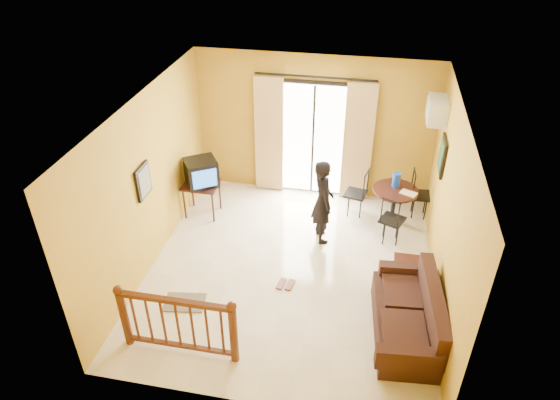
% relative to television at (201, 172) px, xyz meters
% --- Properties ---
extents(ground, '(5.00, 5.00, 0.00)m').
position_rel_television_xyz_m(ground, '(1.87, -1.29, -0.90)').
color(ground, beige).
rests_on(ground, ground).
extents(room_shell, '(5.00, 5.00, 5.00)m').
position_rel_television_xyz_m(room_shell, '(1.87, -1.29, 0.81)').
color(room_shell, white).
rests_on(room_shell, ground).
extents(balcony_door, '(2.25, 0.14, 2.46)m').
position_rel_television_xyz_m(balcony_door, '(1.87, 1.14, 0.29)').
color(balcony_door, black).
rests_on(balcony_door, ground).
extents(tv_table, '(0.66, 0.55, 0.65)m').
position_rel_television_xyz_m(tv_table, '(-0.03, 0.00, -0.32)').
color(tv_table, black).
rests_on(tv_table, ground).
extents(television, '(0.72, 0.71, 0.49)m').
position_rel_television_xyz_m(television, '(0.00, 0.00, 0.00)').
color(television, black).
rests_on(television, tv_table).
extents(picture_left, '(0.05, 0.42, 0.52)m').
position_rel_television_xyz_m(picture_left, '(-0.35, -1.49, 0.65)').
color(picture_left, black).
rests_on(picture_left, room_shell).
extents(dining_table, '(0.81, 0.81, 0.68)m').
position_rel_television_xyz_m(dining_table, '(3.48, 0.45, -0.37)').
color(dining_table, black).
rests_on(dining_table, ground).
extents(water_jug, '(0.14, 0.14, 0.27)m').
position_rel_television_xyz_m(water_jug, '(3.47, 0.56, -0.09)').
color(water_jug, '#143AC4').
rests_on(water_jug, dining_table).
extents(serving_tray, '(0.33, 0.28, 0.02)m').
position_rel_television_xyz_m(serving_tray, '(3.70, 0.35, -0.21)').
color(serving_tray, '#EEE7CB').
rests_on(serving_tray, dining_table).
extents(dining_chairs, '(1.63, 1.36, 0.95)m').
position_rel_television_xyz_m(dining_chairs, '(3.39, 0.35, -0.90)').
color(dining_chairs, black).
rests_on(dining_chairs, ground).
extents(air_conditioner, '(0.31, 0.60, 0.40)m').
position_rel_television_xyz_m(air_conditioner, '(3.96, 0.66, 1.25)').
color(air_conditioner, silver).
rests_on(air_conditioner, room_shell).
extents(botanical_print, '(0.05, 0.50, 0.60)m').
position_rel_television_xyz_m(botanical_print, '(4.08, 0.01, 0.75)').
color(botanical_print, black).
rests_on(botanical_print, room_shell).
extents(coffee_table, '(0.44, 0.79, 0.36)m').
position_rel_television_xyz_m(coffee_table, '(3.72, -1.34, -0.66)').
color(coffee_table, black).
rests_on(coffee_table, ground).
extents(bowl, '(0.21, 0.21, 0.06)m').
position_rel_television_xyz_m(bowl, '(3.72, -1.31, -0.51)').
color(bowl, brown).
rests_on(bowl, coffee_table).
extents(sofa, '(0.97, 1.84, 0.85)m').
position_rel_television_xyz_m(sofa, '(3.72, -2.31, -0.58)').
color(sofa, black).
rests_on(sofa, ground).
extents(standing_person, '(0.54, 0.66, 1.54)m').
position_rel_television_xyz_m(standing_person, '(2.25, -0.34, -0.13)').
color(standing_person, black).
rests_on(standing_person, ground).
extents(stair_balustrade, '(1.63, 0.13, 1.04)m').
position_rel_television_xyz_m(stair_balustrade, '(0.72, -3.19, -0.34)').
color(stair_balustrade, '#471E0F').
rests_on(stair_balustrade, ground).
extents(doormat, '(0.65, 0.48, 0.02)m').
position_rel_television_xyz_m(doormat, '(0.44, -2.33, -0.89)').
color(doormat, '#61584D').
rests_on(doormat, ground).
extents(sandals, '(0.28, 0.26, 0.03)m').
position_rel_television_xyz_m(sandals, '(1.86, -1.66, -0.88)').
color(sandals, brown).
rests_on(sandals, ground).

